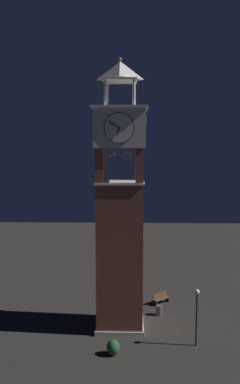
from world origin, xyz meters
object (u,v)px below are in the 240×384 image
(clock_tower, at_px, (120,220))
(lamp_post, at_px, (197,307))
(park_bench, at_px, (161,298))
(trash_bin, at_px, (159,310))

(clock_tower, height_order, lamp_post, clock_tower)
(park_bench, distance_m, trash_bin, 2.40)
(clock_tower, relative_size, lamp_post, 4.94)
(park_bench, height_order, trash_bin, park_bench)
(clock_tower, height_order, park_bench, clock_tower)
(park_bench, xyz_separation_m, trash_bin, (0.32, 2.38, -0.08))
(lamp_post, bearing_deg, park_bench, -75.56)
(park_bench, xyz_separation_m, lamp_post, (-1.87, 7.26, 2.27))
(trash_bin, bearing_deg, lamp_post, 114.15)
(clock_tower, distance_m, trash_bin, 8.62)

